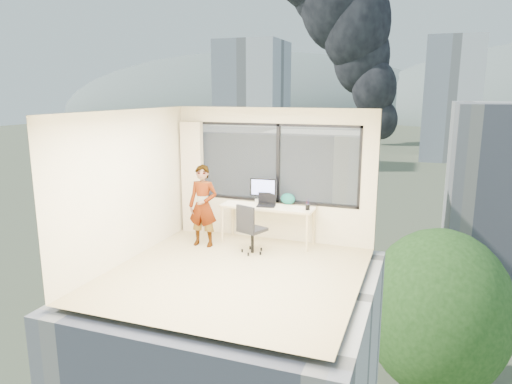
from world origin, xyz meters
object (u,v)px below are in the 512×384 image
at_px(desk, 268,224).
at_px(chair, 252,228).
at_px(game_console, 264,200).
at_px(person, 203,206).
at_px(monitor, 263,191).
at_px(handbag, 288,199).
at_px(laptop, 266,201).

relative_size(desk, chair, 1.92).
bearing_deg(chair, game_console, 116.22).
height_order(person, monitor, person).
xyz_separation_m(game_console, handbag, (0.50, -0.03, 0.08)).
bearing_deg(game_console, chair, -65.49).
distance_m(chair, laptop, 0.69).
height_order(monitor, game_console, monitor).
distance_m(desk, laptop, 0.49).
relative_size(chair, game_console, 3.37).
distance_m(chair, monitor, 0.90).
distance_m(monitor, handbag, 0.50).
bearing_deg(laptop, chair, -105.93).
distance_m(desk, person, 1.30).
bearing_deg(handbag, game_console, -177.51).
bearing_deg(person, monitor, 30.84).
height_order(desk, laptop, laptop).
relative_size(monitor, handbag, 1.81).
bearing_deg(desk, person, -153.13).
distance_m(monitor, laptop, 0.24).
bearing_deg(desk, laptop, -100.03).
bearing_deg(person, chair, -6.61).
height_order(person, handbag, person).
height_order(monitor, laptop, monitor).
relative_size(laptop, handbag, 1.27).
bearing_deg(chair, person, -163.44).
relative_size(monitor, laptop, 1.43).
xyz_separation_m(person, game_console, (0.94, 0.82, 0.00)).
distance_m(laptop, handbag, 0.45).
relative_size(person, monitor, 3.00).
height_order(desk, chair, chair).
height_order(laptop, handbag, laptop).
distance_m(chair, game_console, 0.95).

